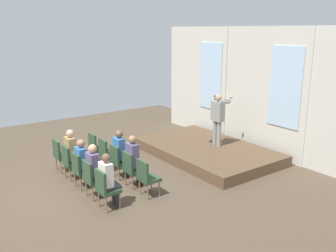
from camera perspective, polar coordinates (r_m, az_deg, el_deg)
ground_plane at (r=9.74m, az=-12.64°, el=-9.23°), size 15.03×15.03×0.00m
rear_partition at (r=12.46m, az=12.05°, el=5.82°), size 8.15×0.14×4.02m
stage_platform at (r=11.75m, az=5.90°, el=-3.85°), size 4.49×2.78×0.32m
speaker at (r=11.52m, az=7.82°, el=1.55°), size 0.52×0.69×1.66m
mic_stand at (r=12.08m, az=7.20°, el=-0.89°), size 0.28×0.28×1.56m
chair_r0_c0 at (r=11.11m, az=-11.19°, el=-3.16°), size 0.46×0.44×0.94m
chair_r0_c1 at (r=10.51m, az=-9.57°, el=-4.13°), size 0.46×0.44×0.94m
chair_r0_c2 at (r=9.92m, az=-7.76°, el=-5.22°), size 0.46×0.44×0.94m
audience_r0_c2 at (r=9.89m, az=-7.39°, el=-3.99°), size 0.36×0.39×1.34m
chair_r0_c3 at (r=9.35m, az=-5.71°, el=-6.43°), size 0.46×0.44×0.94m
audience_r0_c3 at (r=9.31m, az=-5.32°, el=-5.07°), size 0.36×0.39×1.36m
chair_r0_c4 at (r=8.79m, az=-3.39°, el=-7.79°), size 0.46×0.44×0.94m
chair_r1_c0 at (r=10.73m, az=-16.43°, el=-4.14°), size 0.46×0.44×0.94m
chair_r1_c1 at (r=10.11m, az=-15.08°, el=-5.22°), size 0.46×0.44×0.94m
audience_r1_c1 at (r=10.06m, az=-14.75°, el=-3.92°), size 0.36×0.39×1.38m
chair_r1_c2 at (r=9.50m, az=-13.54°, el=-6.44°), size 0.46×0.44×0.94m
audience_r1_c2 at (r=9.46m, az=-13.14°, el=-5.33°), size 0.36×0.39×1.28m
chair_r1_c3 at (r=8.90m, az=-11.78°, el=-7.82°), size 0.46×0.44×0.94m
audience_r1_c3 at (r=8.85m, az=-11.38°, el=-6.48°), size 0.36×0.39×1.34m
chair_r1_c4 at (r=8.31m, az=-9.76°, el=-9.38°), size 0.46×0.44×0.94m
audience_r1_c4 at (r=8.27m, az=-9.31°, el=-8.04°), size 0.36×0.39×1.31m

